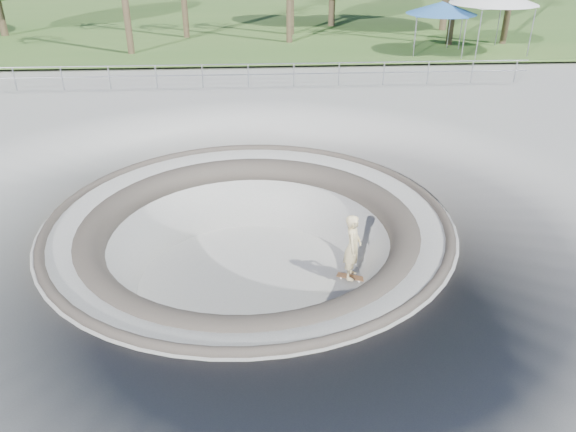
% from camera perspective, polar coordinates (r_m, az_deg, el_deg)
% --- Properties ---
extents(ground, '(180.00, 180.00, 0.00)m').
position_cam_1_polar(ground, '(14.33, -3.99, -0.25)').
color(ground, '#A0A09B').
rests_on(ground, ground).
extents(skate_bowl, '(14.00, 14.00, 4.10)m').
position_cam_1_polar(skate_bowl, '(15.28, -3.76, -6.30)').
color(skate_bowl, '#A0A09B').
rests_on(skate_bowl, ground).
extents(grass_strip, '(180.00, 36.00, 0.12)m').
position_cam_1_polar(grass_strip, '(47.09, -4.01, 19.95)').
color(grass_strip, '#385D25').
rests_on(grass_strip, ground).
extents(distant_hills, '(103.20, 45.00, 28.60)m').
position_cam_1_polar(distant_hills, '(71.24, -0.64, 16.85)').
color(distant_hills, brown).
rests_on(distant_hills, ground).
extents(safety_railing, '(25.00, 0.06, 1.03)m').
position_cam_1_polar(safety_railing, '(25.37, -4.05, 14.08)').
color(safety_railing, gray).
rests_on(safety_railing, ground).
extents(skateboard, '(0.79, 0.49, 0.08)m').
position_cam_1_polar(skateboard, '(15.39, 6.39, -6.17)').
color(skateboard, olive).
rests_on(skateboard, ground).
extents(skater, '(0.62, 0.78, 1.86)m').
position_cam_1_polar(skater, '(14.89, 6.58, -3.16)').
color(skater, beige).
rests_on(skater, skateboard).
extents(canopy_blue, '(5.05, 5.05, 2.64)m').
position_cam_1_polar(canopy_blue, '(32.49, 15.35, 19.71)').
color(canopy_blue, gray).
rests_on(canopy_blue, ground).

